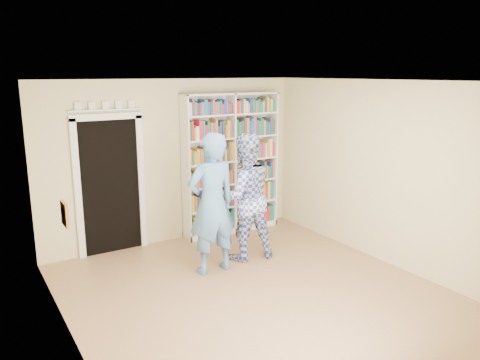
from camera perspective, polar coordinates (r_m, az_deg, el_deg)
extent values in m
plane|color=#A77651|center=(6.21, 2.14, -13.83)|extent=(5.00, 5.00, 0.00)
plane|color=white|center=(5.54, 2.38, 11.95)|extent=(5.00, 5.00, 0.00)
plane|color=beige|center=(7.87, -8.00, 2.26)|extent=(4.50, 0.00, 4.50)
plane|color=beige|center=(4.88, -20.29, -5.12)|extent=(0.00, 5.00, 5.00)
plane|color=beige|center=(7.20, 17.26, 0.79)|extent=(0.00, 5.00, 5.00)
cube|color=white|center=(8.21, -1.10, 1.97)|extent=(1.79, 0.34, 2.46)
cube|color=white|center=(8.21, -1.10, 1.97)|extent=(0.03, 0.34, 2.46)
cube|color=black|center=(7.55, -15.52, -0.88)|extent=(0.90, 0.03, 2.10)
cube|color=white|center=(7.42, -19.18, -1.38)|extent=(0.10, 0.06, 2.20)
cube|color=white|center=(7.69, -11.92, -0.44)|extent=(0.10, 0.06, 2.20)
cube|color=white|center=(7.36, -16.01, 7.44)|extent=(1.10, 0.06, 0.10)
cube|color=white|center=(7.34, -16.04, 8.21)|extent=(1.10, 0.08, 0.02)
cube|color=brown|center=(5.06, -20.58, -3.93)|extent=(0.03, 0.25, 0.25)
imported|color=#5182B4|center=(6.54, -3.44, -2.95)|extent=(0.75, 0.50, 2.01)
imported|color=#33439C|center=(7.06, 0.52, -2.07)|extent=(1.05, 0.88, 1.93)
cube|color=white|center=(6.94, 1.98, -2.74)|extent=(0.19, 0.05, 0.27)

